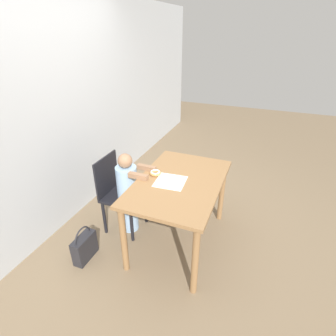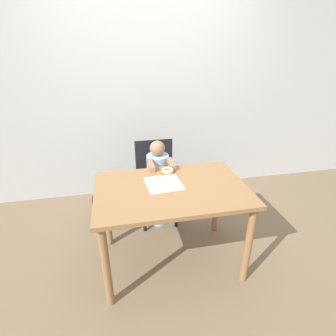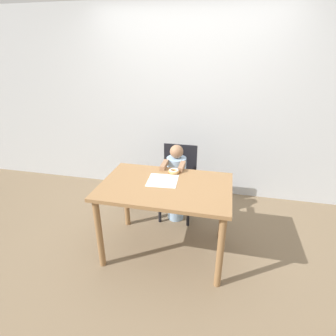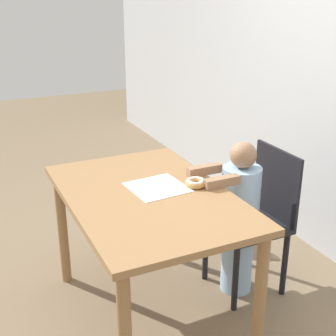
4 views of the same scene
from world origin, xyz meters
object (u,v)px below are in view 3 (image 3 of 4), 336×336
(donut, at_px, (174,171))
(handbag, at_px, (137,194))
(chair, at_px, (178,181))
(child_figure, at_px, (176,183))

(donut, bearing_deg, handbag, 139.36)
(donut, bearing_deg, chair, 94.79)
(donut, height_order, handbag, donut)
(chair, xyz_separation_m, child_figure, (0.00, -0.12, 0.03))
(donut, relative_size, handbag, 0.30)
(donut, distance_m, handbag, 1.03)
(child_figure, bearing_deg, handbag, 160.19)
(chair, height_order, handbag, chair)
(chair, bearing_deg, handbag, 171.74)
(chair, distance_m, donut, 0.55)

